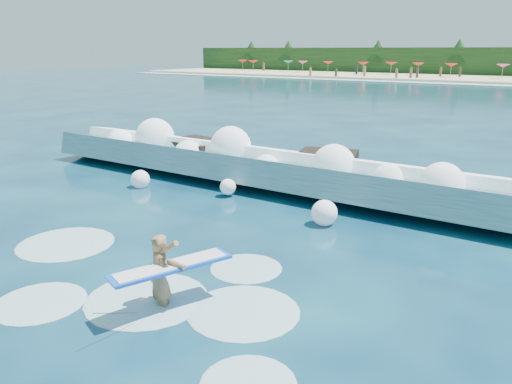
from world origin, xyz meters
The scene contains 7 objects.
ground centered at (0.00, 0.00, 0.00)m, with size 200.00×200.00×0.00m, color #071F3A.
breaking_wave centered at (-1.57, 6.49, 0.55)m, with size 18.33×2.84×1.58m.
rock_cluster centered at (-2.37, 7.34, 0.44)m, with size 8.17×3.34×1.39m.
surfer_with_board centered at (2.07, -1.99, 0.62)m, with size 1.32×2.88×1.69m.
wave_spray centered at (-2.17, 6.37, 0.98)m, with size 14.63×4.07×2.01m.
surf_foam centered at (1.02, -1.61, 0.00)m, with size 8.79×5.17×0.12m.
beachgoers centered at (-3.88, 72.65, 1.00)m, with size 105.88×13.33×1.93m.
Camera 1 is at (8.26, -8.05, 4.67)m, focal length 35.00 mm.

